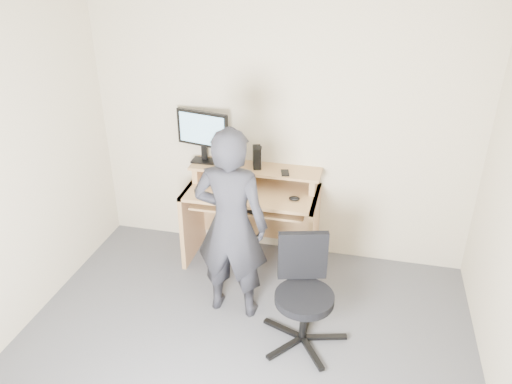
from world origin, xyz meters
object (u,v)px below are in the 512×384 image
at_px(person, 231,225).
at_px(monitor, 203,132).
at_px(office_chair, 304,288).
at_px(desk, 254,206).

bearing_deg(person, monitor, -58.41).
xyz_separation_m(office_chair, person, (-0.61, 0.20, 0.34)).
relative_size(desk, office_chair, 1.43).
bearing_deg(monitor, person, -47.73).
xyz_separation_m(desk, person, (0.01, -0.79, 0.25)).
xyz_separation_m(desk, monitor, (-0.50, 0.10, 0.66)).
distance_m(desk, monitor, 0.83).
bearing_deg(office_chair, person, 147.07).
relative_size(monitor, office_chair, 0.61).
bearing_deg(person, office_chair, 163.75).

